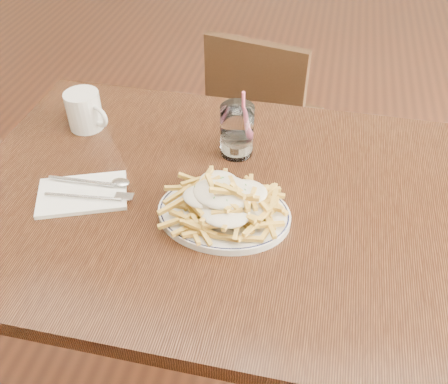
% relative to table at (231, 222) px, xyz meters
% --- Properties ---
extents(floor, '(7.00, 7.00, 0.00)m').
position_rel_table_xyz_m(floor, '(0.00, 0.00, -0.67)').
color(floor, black).
rests_on(floor, ground).
extents(table, '(1.20, 0.80, 0.75)m').
position_rel_table_xyz_m(table, '(0.00, 0.00, 0.00)').
color(table, black).
rests_on(table, ground).
extents(chair_far, '(0.43, 0.43, 0.78)m').
position_rel_table_xyz_m(chair_far, '(-0.05, 0.79, -0.23)').
color(chair_far, black).
rests_on(chair_far, ground).
extents(fries_plate, '(0.33, 0.30, 0.02)m').
position_rel_table_xyz_m(fries_plate, '(-0.00, -0.07, 0.09)').
color(fries_plate, silver).
rests_on(fries_plate, table).
extents(loaded_fries, '(0.29, 0.26, 0.07)m').
position_rel_table_xyz_m(loaded_fries, '(-0.00, -0.07, 0.13)').
color(loaded_fries, gold).
rests_on(loaded_fries, fries_plate).
extents(napkin, '(0.22, 0.18, 0.01)m').
position_rel_table_xyz_m(napkin, '(-0.32, -0.07, 0.08)').
color(napkin, white).
rests_on(napkin, table).
extents(cutlery, '(0.22, 0.09, 0.01)m').
position_rel_table_xyz_m(cutlery, '(-0.32, -0.06, 0.09)').
color(cutlery, silver).
rests_on(cutlery, napkin).
extents(water_glass, '(0.08, 0.08, 0.17)m').
position_rel_table_xyz_m(water_glass, '(-0.02, 0.16, 0.13)').
color(water_glass, white).
rests_on(water_glass, table).
extents(coffee_mug, '(0.12, 0.09, 0.10)m').
position_rel_table_xyz_m(coffee_mug, '(-0.42, 0.18, 0.13)').
color(coffee_mug, silver).
rests_on(coffee_mug, table).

